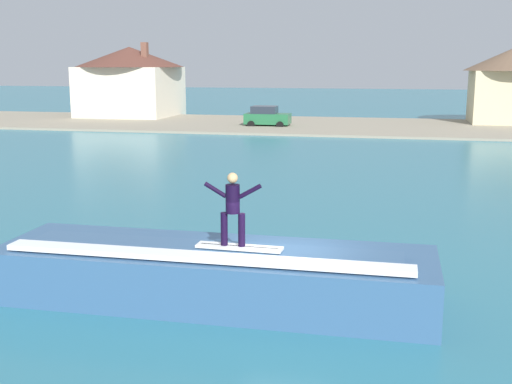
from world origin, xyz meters
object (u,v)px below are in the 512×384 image
at_px(surfer, 233,205).
at_px(house_with_chimney, 130,79).
at_px(car_near_shore, 267,117).
at_px(surfboard, 239,247).
at_px(wave_crest, 214,274).

relative_size(surfer, house_with_chimney, 0.15).
height_order(surfer, house_with_chimney, house_with_chimney).
distance_m(surfer, car_near_shore, 42.30).
bearing_deg(surfboard, wave_crest, 156.35).
distance_m(wave_crest, house_with_chimney, 54.02).
xyz_separation_m(surfer, house_with_chimney, (-23.46, 49.13, 1.51)).
xyz_separation_m(surfboard, house_with_chimney, (-23.61, 49.13, 2.48)).
bearing_deg(house_with_chimney, wave_crest, -64.86).
relative_size(surfboard, surfer, 1.19).
height_order(surfboard, surfer, surfer).
distance_m(wave_crest, surfboard, 1.09).
bearing_deg(wave_crest, surfer, -29.50).
bearing_deg(car_near_shore, house_with_chimney, 154.54).
relative_size(wave_crest, car_near_shore, 2.63).
height_order(wave_crest, car_near_shore, car_near_shore).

